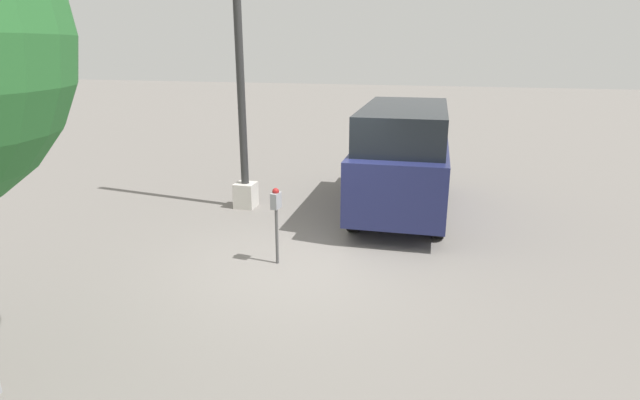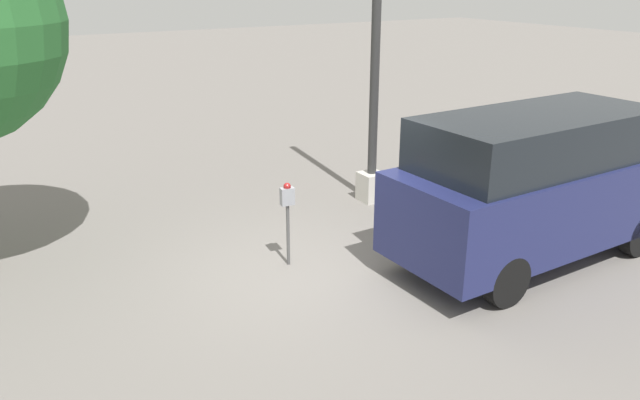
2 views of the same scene
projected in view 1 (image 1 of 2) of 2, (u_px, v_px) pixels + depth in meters
The scene contains 4 objects.
ground_plane at pixel (299, 264), 8.21m from camera, with size 80.00×80.00×0.00m, color slate.
parking_meter_near at pixel (276, 208), 7.97m from camera, with size 0.21×0.13×1.29m.
lamp_post at pixel (241, 100), 10.45m from camera, with size 0.44×0.44×6.72m.
parked_van at pixel (403, 156), 10.52m from camera, with size 4.74×1.92×2.27m.
Camera 1 is at (-7.21, -2.20, 3.43)m, focal length 28.00 mm.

